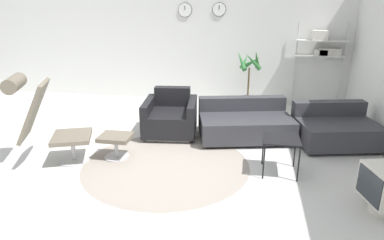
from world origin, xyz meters
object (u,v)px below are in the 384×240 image
(armchair_red, at_px, (171,118))
(ottoman, at_px, (116,141))
(lounge_chair, at_px, (42,114))
(potted_plant, at_px, (248,85))
(couch_second, at_px, (335,130))
(shelf_unit, at_px, (323,47))
(couch_low, at_px, (245,124))
(side_table, at_px, (281,141))

(armchair_red, bearing_deg, ottoman, 56.46)
(ottoman, relative_size, armchair_red, 0.46)
(lounge_chair, bearing_deg, potted_plant, 118.62)
(couch_second, distance_m, shelf_unit, 2.29)
(shelf_unit, bearing_deg, lounge_chair, -140.53)
(lounge_chair, distance_m, couch_low, 3.11)
(couch_second, xyz_separation_m, side_table, (-0.93, -1.15, 0.21))
(armchair_red, xyz_separation_m, side_table, (1.76, -1.16, 0.17))
(potted_plant, relative_size, shelf_unit, 0.71)
(potted_plant, xyz_separation_m, shelf_unit, (1.46, 0.28, 0.78))
(armchair_red, bearing_deg, couch_second, 173.62)
(side_table, xyz_separation_m, shelf_unit, (0.98, 3.18, 0.85))
(couch_second, relative_size, potted_plant, 1.07)
(lounge_chair, distance_m, armchair_red, 2.08)
(ottoman, relative_size, side_table, 0.91)
(lounge_chair, xyz_separation_m, couch_second, (4.14, 1.41, -0.49))
(lounge_chair, distance_m, couch_second, 4.41)
(ottoman, relative_size, potted_plant, 0.36)
(ottoman, bearing_deg, lounge_chair, -159.32)
(couch_second, height_order, shelf_unit, shelf_unit)
(lounge_chair, xyz_separation_m, potted_plant, (2.73, 3.17, -0.21))
(lounge_chair, height_order, armchair_red, lounge_chair)
(armchair_red, bearing_deg, potted_plant, -132.41)
(ottoman, height_order, potted_plant, potted_plant)
(couch_second, bearing_deg, armchair_red, -13.03)
(ottoman, distance_m, potted_plant, 3.39)
(armchair_red, height_order, potted_plant, potted_plant)
(shelf_unit, bearing_deg, armchair_red, -143.52)
(lounge_chair, xyz_separation_m, shelf_unit, (4.19, 3.45, 0.57))
(lounge_chair, bearing_deg, shelf_unit, 108.79)
(armchair_red, distance_m, potted_plant, 2.18)
(couch_second, bearing_deg, couch_low, -14.01)
(couch_low, relative_size, potted_plant, 1.30)
(potted_plant, bearing_deg, couch_low, -90.47)
(ottoman, bearing_deg, couch_low, 31.24)
(armchair_red, height_order, shelf_unit, shelf_unit)
(lounge_chair, relative_size, armchair_red, 1.28)
(shelf_unit, bearing_deg, couch_second, -91.23)
(armchair_red, xyz_separation_m, couch_low, (1.27, 0.02, -0.04))
(lounge_chair, bearing_deg, couch_second, 88.17)
(couch_low, bearing_deg, lounge_chair, 15.14)
(couch_second, bearing_deg, lounge_chair, 5.99)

